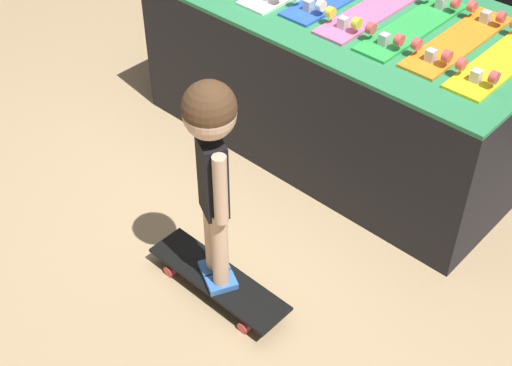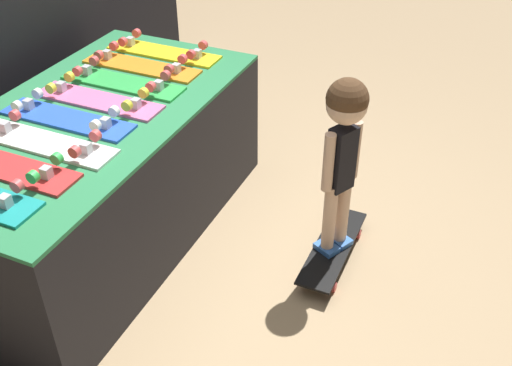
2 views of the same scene
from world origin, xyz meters
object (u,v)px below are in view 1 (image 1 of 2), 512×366
at_px(child, 211,152).
at_px(skateboard_orange_on_rack, 458,40).
at_px(skateboard_green_on_rack, 413,25).
at_px(skateboard_on_floor, 218,280).
at_px(skateboard_pink_on_rack, 373,9).
at_px(skateboard_yellow_on_rack, 503,59).

bearing_deg(child, skateboard_orange_on_rack, 105.26).
bearing_deg(skateboard_green_on_rack, skateboard_orange_on_rack, 5.86).
xyz_separation_m(skateboard_green_on_rack, skateboard_on_floor, (-0.03, -1.27, -0.73)).
xyz_separation_m(skateboard_pink_on_rack, child, (0.19, -1.26, -0.02)).
bearing_deg(skateboard_green_on_rack, child, -91.54).
bearing_deg(skateboard_on_floor, skateboard_pink_on_rack, 98.55).
bearing_deg(skateboard_pink_on_rack, skateboard_yellow_on_rack, 1.18).
relative_size(skateboard_green_on_rack, skateboard_orange_on_rack, 1.00).
distance_m(skateboard_pink_on_rack, skateboard_yellow_on_rack, 0.67).
distance_m(skateboard_yellow_on_rack, child, 1.36).
bearing_deg(skateboard_orange_on_rack, skateboard_yellow_on_rack, -3.27).
relative_size(skateboard_yellow_on_rack, child, 0.72).
distance_m(skateboard_on_floor, child, 0.71).
relative_size(skateboard_pink_on_rack, child, 0.72).
bearing_deg(skateboard_orange_on_rack, skateboard_on_floor, -101.31).
xyz_separation_m(skateboard_green_on_rack, skateboard_yellow_on_rack, (0.45, 0.01, 0.00)).
relative_size(skateboard_pink_on_rack, skateboard_green_on_rack, 1.00).
relative_size(skateboard_green_on_rack, skateboard_on_floor, 1.02).
height_order(skateboard_green_on_rack, skateboard_orange_on_rack, same).
distance_m(skateboard_green_on_rack, skateboard_on_floor, 1.46).
bearing_deg(skateboard_orange_on_rack, skateboard_green_on_rack, -174.14).
bearing_deg(skateboard_on_floor, skateboard_yellow_on_rack, 69.33).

